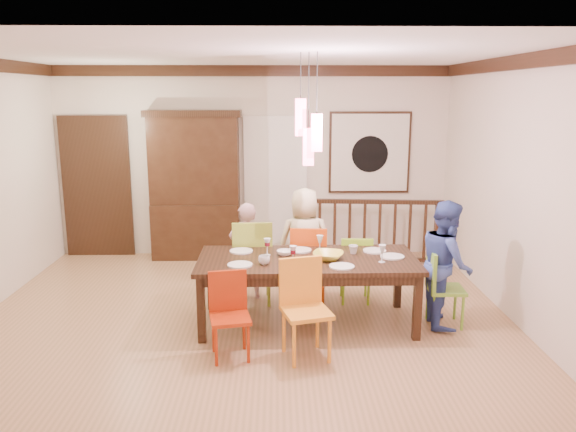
{
  "coord_description": "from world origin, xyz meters",
  "views": [
    {
      "loc": [
        0.37,
        -6.14,
        2.49
      ],
      "look_at": [
        0.49,
        0.06,
        1.13
      ],
      "focal_mm": 35.0,
      "sensor_mm": 36.0,
      "label": 1
    }
  ],
  "objects_px": {
    "person_end_right": "(446,263)",
    "person_far_mid": "(305,243)",
    "chair_end_right": "(446,283)",
    "balustrade": "(372,230)",
    "chair_far_left": "(252,255)",
    "dining_table": "(307,265)",
    "china_hutch": "(195,185)",
    "person_far_left": "(247,251)"
  },
  "relations": [
    {
      "from": "person_end_right",
      "to": "person_far_mid",
      "type": "bearing_deg",
      "value": 62.07
    },
    {
      "from": "chair_end_right",
      "to": "balustrade",
      "type": "xyz_separation_m",
      "value": [
        -0.42,
        2.34,
        0.02
      ]
    },
    {
      "from": "chair_far_left",
      "to": "balustrade",
      "type": "distance_m",
      "value": 2.34
    },
    {
      "from": "chair_far_left",
      "to": "person_far_mid",
      "type": "distance_m",
      "value": 0.68
    },
    {
      "from": "dining_table",
      "to": "chair_end_right",
      "type": "relative_size",
      "value": 2.82
    },
    {
      "from": "china_hutch",
      "to": "person_end_right",
      "type": "distance_m",
      "value": 4.08
    },
    {
      "from": "chair_end_right",
      "to": "person_end_right",
      "type": "height_order",
      "value": "person_end_right"
    },
    {
      "from": "chair_end_right",
      "to": "person_far_mid",
      "type": "distance_m",
      "value": 1.78
    },
    {
      "from": "chair_end_right",
      "to": "china_hutch",
      "type": "bearing_deg",
      "value": 51.55
    },
    {
      "from": "chair_end_right",
      "to": "chair_far_left",
      "type": "bearing_deg",
      "value": 73.21
    },
    {
      "from": "dining_table",
      "to": "person_far_mid",
      "type": "relative_size",
      "value": 1.73
    },
    {
      "from": "dining_table",
      "to": "chair_end_right",
      "type": "xyz_separation_m",
      "value": [
        1.51,
        -0.07,
        -0.2
      ]
    },
    {
      "from": "china_hutch",
      "to": "balustrade",
      "type": "xyz_separation_m",
      "value": [
        2.66,
        -0.35,
        -0.63
      ]
    },
    {
      "from": "china_hutch",
      "to": "chair_end_right",
      "type": "bearing_deg",
      "value": -41.17
    },
    {
      "from": "person_far_left",
      "to": "dining_table",
      "type": "bearing_deg",
      "value": 127.49
    },
    {
      "from": "dining_table",
      "to": "person_far_mid",
      "type": "distance_m",
      "value": 0.88
    },
    {
      "from": "china_hutch",
      "to": "person_end_right",
      "type": "xyz_separation_m",
      "value": [
        3.07,
        -2.66,
        -0.44
      ]
    },
    {
      "from": "person_end_right",
      "to": "person_far_left",
      "type": "bearing_deg",
      "value": 72.43
    },
    {
      "from": "person_far_mid",
      "to": "person_end_right",
      "type": "relative_size",
      "value": 0.99
    },
    {
      "from": "person_far_left",
      "to": "china_hutch",
      "type": "bearing_deg",
      "value": -66.98
    },
    {
      "from": "chair_far_left",
      "to": "person_end_right",
      "type": "height_order",
      "value": "person_end_right"
    },
    {
      "from": "china_hutch",
      "to": "person_far_mid",
      "type": "relative_size",
      "value": 1.64
    },
    {
      "from": "chair_far_left",
      "to": "person_end_right",
      "type": "distance_m",
      "value": 2.25
    },
    {
      "from": "dining_table",
      "to": "person_far_left",
      "type": "relative_size",
      "value": 1.97
    },
    {
      "from": "china_hutch",
      "to": "person_far_left",
      "type": "bearing_deg",
      "value": -64.15
    },
    {
      "from": "balustrade",
      "to": "person_far_mid",
      "type": "bearing_deg",
      "value": -122.77
    },
    {
      "from": "person_far_left",
      "to": "person_end_right",
      "type": "height_order",
      "value": "person_end_right"
    },
    {
      "from": "china_hutch",
      "to": "balustrade",
      "type": "relative_size",
      "value": 1.08
    },
    {
      "from": "chair_far_left",
      "to": "balustrade",
      "type": "height_order",
      "value": "chair_far_left"
    },
    {
      "from": "chair_far_left",
      "to": "chair_end_right",
      "type": "relative_size",
      "value": 1.23
    },
    {
      "from": "chair_far_left",
      "to": "china_hutch",
      "type": "bearing_deg",
      "value": -66.84
    },
    {
      "from": "person_far_mid",
      "to": "person_far_left",
      "type": "bearing_deg",
      "value": 2.48
    },
    {
      "from": "chair_end_right",
      "to": "dining_table",
      "type": "bearing_deg",
      "value": 90.06
    },
    {
      "from": "chair_end_right",
      "to": "person_far_left",
      "type": "distance_m",
      "value": 2.38
    },
    {
      "from": "person_end_right",
      "to": "chair_end_right",
      "type": "bearing_deg",
      "value": -170.08
    },
    {
      "from": "dining_table",
      "to": "person_far_left",
      "type": "distance_m",
      "value": 1.08
    },
    {
      "from": "balustrade",
      "to": "person_far_left",
      "type": "distance_m",
      "value": 2.3
    },
    {
      "from": "chair_far_left",
      "to": "person_end_right",
      "type": "relative_size",
      "value": 0.75
    },
    {
      "from": "chair_far_left",
      "to": "person_far_mid",
      "type": "xyz_separation_m",
      "value": [
        0.64,
        0.2,
        0.09
      ]
    },
    {
      "from": "chair_end_right",
      "to": "china_hutch",
      "type": "height_order",
      "value": "china_hutch"
    },
    {
      "from": "china_hutch",
      "to": "person_far_left",
      "type": "xyz_separation_m",
      "value": [
        0.87,
        -1.8,
        -0.53
      ]
    },
    {
      "from": "dining_table",
      "to": "china_hutch",
      "type": "relative_size",
      "value": 1.05
    }
  ]
}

